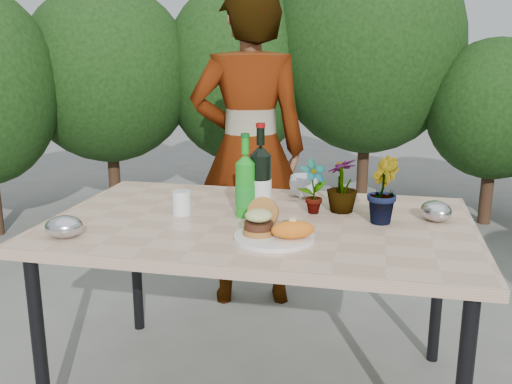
% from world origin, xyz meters
% --- Properties ---
extents(patio_table, '(1.60, 1.00, 0.75)m').
position_xyz_m(patio_table, '(0.00, 0.00, 0.69)').
color(patio_table, tan).
rests_on(patio_table, ground).
extents(shrub_hedge, '(6.81, 5.30, 2.31)m').
position_xyz_m(shrub_hedge, '(-0.01, 1.66, 1.16)').
color(shrub_hedge, '#382316').
rests_on(shrub_hedge, ground).
extents(dinner_plate, '(0.28, 0.28, 0.01)m').
position_xyz_m(dinner_plate, '(0.09, -0.21, 0.76)').
color(dinner_plate, white).
rests_on(dinner_plate, patio_table).
extents(burger_stack, '(0.11, 0.16, 0.11)m').
position_xyz_m(burger_stack, '(0.04, -0.20, 0.81)').
color(burger_stack, '#B7722D').
rests_on(burger_stack, dinner_plate).
extents(sweet_potato, '(0.17, 0.12, 0.06)m').
position_xyz_m(sweet_potato, '(0.16, -0.23, 0.80)').
color(sweet_potato, orange).
rests_on(sweet_potato, dinner_plate).
extents(grilled_veg, '(0.08, 0.05, 0.03)m').
position_xyz_m(grilled_veg, '(0.11, -0.12, 0.78)').
color(grilled_veg, olive).
rests_on(grilled_veg, dinner_plate).
extents(wine_bottle, '(0.09, 0.09, 0.36)m').
position_xyz_m(wine_bottle, '(-0.02, 0.08, 0.88)').
color(wine_bottle, black).
rests_on(wine_bottle, patio_table).
extents(sparkling_water, '(0.08, 0.08, 0.33)m').
position_xyz_m(sparkling_water, '(-0.07, 0.04, 0.87)').
color(sparkling_water, '#1A931E').
rests_on(sparkling_water, patio_table).
extents(plastic_cup, '(0.07, 0.07, 0.09)m').
position_xyz_m(plastic_cup, '(-0.32, 0.01, 0.80)').
color(plastic_cup, white).
rests_on(plastic_cup, patio_table).
extents(seedling_left, '(0.14, 0.13, 0.22)m').
position_xyz_m(seedling_left, '(0.19, 0.13, 0.86)').
color(seedling_left, '#22501B').
rests_on(seedling_left, patio_table).
extents(seedling_mid, '(0.13, 0.15, 0.25)m').
position_xyz_m(seedling_mid, '(0.45, 0.07, 0.87)').
color(seedling_mid, '#296021').
rests_on(seedling_mid, patio_table).
extents(seedling_right, '(0.17, 0.17, 0.22)m').
position_xyz_m(seedling_right, '(0.30, 0.18, 0.86)').
color(seedling_right, '#2B581E').
rests_on(seedling_right, patio_table).
extents(blue_bowl, '(0.16, 0.16, 0.10)m').
position_xyz_m(blue_bowl, '(0.11, 0.38, 0.80)').
color(blue_bowl, silver).
rests_on(blue_bowl, patio_table).
extents(foil_packet_left, '(0.15, 0.13, 0.08)m').
position_xyz_m(foil_packet_left, '(-0.62, -0.35, 0.79)').
color(foil_packet_left, '#B2B5B9').
rests_on(foil_packet_left, patio_table).
extents(foil_packet_right, '(0.16, 0.17, 0.08)m').
position_xyz_m(foil_packet_right, '(0.66, 0.13, 0.79)').
color(foil_packet_right, '#B5B8BC').
rests_on(foil_packet_right, patio_table).
extents(person, '(0.71, 0.57, 1.71)m').
position_xyz_m(person, '(-0.25, 0.89, 0.86)').
color(person, '#9E704F').
rests_on(person, ground).
extents(terracotta_pot, '(0.17, 0.17, 0.14)m').
position_xyz_m(terracotta_pot, '(-1.63, 1.75, 0.07)').
color(terracotta_pot, '#AC502C').
rests_on(terracotta_pot, ground).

